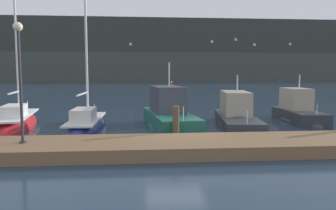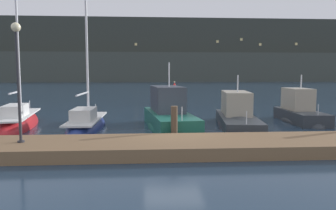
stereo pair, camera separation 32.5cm
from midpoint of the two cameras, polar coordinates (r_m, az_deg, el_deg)
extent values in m
plane|color=#1E3347|center=(14.00, 0.57, -6.28)|extent=(400.00, 400.00, 0.00)
cube|color=brown|center=(12.03, 1.49, -7.18)|extent=(38.21, 2.80, 0.45)
cylinder|color=#4C3D2D|center=(13.54, 0.71, -3.41)|extent=(0.28, 0.28, 1.53)
ellipsoid|color=red|center=(19.30, -25.11, -3.51)|extent=(2.64, 6.99, 1.56)
cube|color=silver|center=(19.21, -25.19, -1.61)|extent=(2.22, 5.87, 0.08)
cube|color=silver|center=(18.38, -25.72, -0.91)|extent=(1.29, 2.31, 0.57)
cylinder|color=silver|center=(19.66, -25.32, 9.11)|extent=(0.12, 0.12, 7.23)
cylinder|color=silver|center=(18.45, -25.75, 1.94)|extent=(0.46, 2.42, 0.09)
cylinder|color=silver|center=(22.25, -23.65, 0.03)|extent=(0.04, 0.04, 0.50)
ellipsoid|color=navy|center=(17.79, -14.50, -3.89)|extent=(1.75, 6.41, 1.26)
cube|color=silver|center=(17.72, -14.53, -2.36)|extent=(1.47, 5.38, 0.08)
cube|color=silver|center=(16.92, -15.01, -1.60)|extent=(1.03, 2.05, 0.59)
cylinder|color=silver|center=(18.11, -14.56, 10.12)|extent=(0.12, 0.12, 7.76)
cylinder|color=silver|center=(16.67, -15.20, 1.88)|extent=(0.12, 2.87, 0.09)
cylinder|color=silver|center=(20.56, -13.14, -0.53)|extent=(0.04, 0.04, 0.50)
ellipsoid|color=#195647|center=(16.95, -0.26, -4.18)|extent=(2.86, 6.92, 1.36)
cube|color=#195647|center=(16.88, -0.26, -2.77)|extent=(2.61, 6.23, 0.84)
cube|color=#333842|center=(17.42, -0.70, 1.08)|extent=(1.76, 3.10, 1.33)
cube|color=black|center=(18.72, -1.49, 2.01)|extent=(1.27, 0.41, 0.60)
cylinder|color=silver|center=(16.83, -0.35, 5.31)|extent=(0.07, 0.07, 1.24)
cylinder|color=silver|center=(14.06, 2.03, -1.53)|extent=(0.04, 0.04, 0.60)
ellipsoid|color=#2D3338|center=(18.04, 11.39, -3.69)|extent=(2.93, 7.07, 1.38)
cube|color=#2D3338|center=(17.99, 11.41, -2.76)|extent=(2.68, 6.37, 0.59)
cube|color=#A39984|center=(18.56, 11.15, 0.38)|extent=(1.76, 3.18, 1.26)
cube|color=black|center=(19.89, 10.61, 1.29)|extent=(1.22, 0.42, 0.57)
cylinder|color=silver|center=(17.95, 11.47, 3.69)|extent=(0.07, 0.07, 0.92)
cylinder|color=silver|center=(15.09, 13.04, -2.13)|extent=(0.04, 0.04, 0.60)
ellipsoid|color=#2D3338|center=(20.79, 21.38, -2.73)|extent=(2.03, 5.13, 1.16)
cube|color=#2D3338|center=(20.75, 21.42, -1.80)|extent=(1.86, 4.62, 0.69)
cube|color=#A39984|center=(21.11, 20.97, 1.02)|extent=(1.32, 2.28, 1.28)
cube|color=black|center=(22.03, 19.96, 1.74)|extent=(1.08, 0.31, 0.57)
cylinder|color=silver|center=(20.69, 21.51, 3.81)|extent=(0.07, 0.07, 0.81)
cylinder|color=silver|center=(18.77, 24.07, -0.67)|extent=(0.04, 0.04, 0.60)
cylinder|color=red|center=(32.04, 0.33, 0.63)|extent=(1.15, 1.15, 0.16)
cylinder|color=red|center=(31.99, 0.33, 1.91)|extent=(0.77, 0.77, 1.27)
cone|color=red|center=(31.94, 0.33, 3.49)|extent=(0.54, 0.54, 0.50)
sphere|color=#F9EAB7|center=(31.93, 0.33, 4.03)|extent=(0.16, 0.16, 0.16)
cylinder|color=#2D2D33|center=(12.64, -24.62, -5.88)|extent=(0.24, 0.24, 0.06)
cylinder|color=#2D2D33|center=(12.42, -24.99, 2.86)|extent=(0.10, 0.10, 3.79)
sphere|color=#F9EAB7|center=(12.51, -25.39, 12.21)|extent=(0.32, 0.32, 0.32)
cube|color=#333833|center=(114.06, -4.41, 9.33)|extent=(240.00, 16.00, 20.40)
cube|color=#3F463F|center=(104.01, -8.45, 6.50)|extent=(144.00, 10.00, 9.01)
cube|color=#F4DB8C|center=(108.81, 7.60, 10.89)|extent=(0.80, 0.10, 0.80)
cube|color=#F4DB8C|center=(117.27, 20.41, 9.91)|extent=(0.80, 0.10, 0.80)
cube|color=#F4DB8C|center=(119.61, 22.91, 5.35)|extent=(0.80, 0.10, 0.80)
cube|color=#F4DB8C|center=(108.05, -16.58, 8.50)|extent=(0.80, 0.10, 0.80)
cube|color=#F4DB8C|center=(107.28, -14.68, 4.90)|extent=(0.80, 0.10, 0.80)
cube|color=#F4DB8C|center=(110.83, 11.63, 11.11)|extent=(0.80, 0.10, 0.80)
cube|color=#F4DB8C|center=(106.19, -6.63, 10.48)|extent=(0.80, 0.10, 0.80)
cube|color=#F4DB8C|center=(112.64, 14.74, 10.14)|extent=(0.80, 0.10, 0.80)
cube|color=#F4DB8C|center=(113.85, 16.68, 8.16)|extent=(0.80, 0.10, 0.80)
camera|label=1|loc=(0.16, -90.54, -0.05)|focal=35.00mm
camera|label=2|loc=(0.16, 89.46, 0.05)|focal=35.00mm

